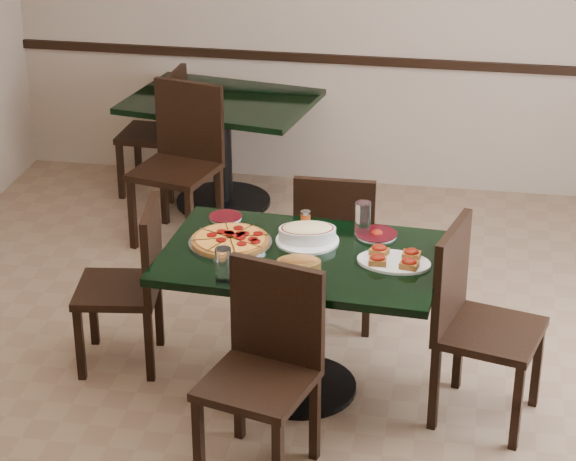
% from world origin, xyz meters
% --- Properties ---
extents(floor, '(5.50, 5.50, 0.00)m').
position_xyz_m(floor, '(0.00, 0.00, 0.00)').
color(floor, brown).
rests_on(floor, ground).
extents(room_shell, '(5.50, 5.50, 5.50)m').
position_xyz_m(room_shell, '(1.02, 1.73, 1.17)').
color(room_shell, silver).
rests_on(room_shell, floor).
extents(main_table, '(1.35, 0.91, 0.75)m').
position_xyz_m(main_table, '(-0.04, 0.02, 0.57)').
color(main_table, black).
rests_on(main_table, floor).
extents(back_table, '(1.31, 1.05, 0.75)m').
position_xyz_m(back_table, '(-0.93, 2.21, 0.52)').
color(back_table, black).
rests_on(back_table, floor).
extents(chair_far, '(0.43, 0.43, 0.90)m').
position_xyz_m(chair_far, '(0.04, 0.70, 0.51)').
color(chair_far, black).
rests_on(chair_far, floor).
extents(chair_near, '(0.54, 0.54, 0.94)m').
position_xyz_m(chair_near, '(-0.09, -0.57, 0.53)').
color(chair_near, black).
rests_on(chair_near, floor).
extents(chair_right, '(0.55, 0.55, 0.96)m').
position_xyz_m(chair_right, '(0.78, -0.04, 0.54)').
color(chair_right, black).
rests_on(chair_right, floor).
extents(chair_left, '(0.46, 0.46, 0.87)m').
position_xyz_m(chair_left, '(-0.91, 0.13, 0.49)').
color(chair_left, black).
rests_on(chair_left, floor).
extents(back_chair_near, '(0.56, 0.56, 0.99)m').
position_xyz_m(back_chair_near, '(-1.06, 1.67, 0.56)').
color(back_chair_near, black).
rests_on(back_chair_near, floor).
extents(back_chair_left, '(0.43, 0.43, 0.88)m').
position_xyz_m(back_chair_left, '(-1.38, 2.34, 0.49)').
color(back_chair_left, black).
rests_on(back_chair_left, floor).
extents(pepperoni_pizza, '(0.40, 0.40, 0.04)m').
position_xyz_m(pepperoni_pizza, '(-0.39, 0.07, 0.77)').
color(pepperoni_pizza, '#ADAEB4').
rests_on(pepperoni_pizza, main_table).
extents(lasagna_casserole, '(0.31, 0.31, 0.09)m').
position_xyz_m(lasagna_casserole, '(-0.03, 0.16, 0.80)').
color(lasagna_casserole, silver).
rests_on(lasagna_casserole, main_table).
extents(bread_basket, '(0.22, 0.17, 0.09)m').
position_xyz_m(bread_basket, '(-0.02, -0.17, 0.79)').
color(bread_basket, brown).
rests_on(bread_basket, main_table).
extents(bruschetta_platter, '(0.37, 0.28, 0.05)m').
position_xyz_m(bruschetta_platter, '(0.40, -0.00, 0.77)').
color(bruschetta_platter, silver).
rests_on(bruschetta_platter, main_table).
extents(side_plate_near, '(0.18, 0.18, 0.02)m').
position_xyz_m(side_plate_near, '(-0.22, -0.29, 0.76)').
color(side_plate_near, silver).
rests_on(side_plate_near, main_table).
extents(side_plate_far_r, '(0.20, 0.20, 0.03)m').
position_xyz_m(side_plate_far_r, '(0.29, 0.28, 0.76)').
color(side_plate_far_r, silver).
rests_on(side_plate_far_r, main_table).
extents(side_plate_far_l, '(0.17, 0.17, 0.02)m').
position_xyz_m(side_plate_far_l, '(-0.48, 0.35, 0.76)').
color(side_plate_far_l, silver).
rests_on(side_plate_far_l, main_table).
extents(napkin_setting, '(0.15, 0.15, 0.01)m').
position_xyz_m(napkin_setting, '(-0.18, -0.24, 0.75)').
color(napkin_setting, silver).
rests_on(napkin_setting, main_table).
extents(water_glass_a, '(0.08, 0.08, 0.17)m').
position_xyz_m(water_glass_a, '(0.22, 0.29, 0.83)').
color(water_glass_a, silver).
rests_on(water_glass_a, main_table).
extents(water_glass_b, '(0.07, 0.07, 0.16)m').
position_xyz_m(water_glass_b, '(-0.34, -0.30, 0.83)').
color(water_glass_b, silver).
rests_on(water_glass_b, main_table).
extents(pepper_shaker, '(0.05, 0.05, 0.08)m').
position_xyz_m(pepper_shaker, '(-0.06, 0.32, 0.79)').
color(pepper_shaker, '#AA4A12').
rests_on(pepper_shaker, main_table).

